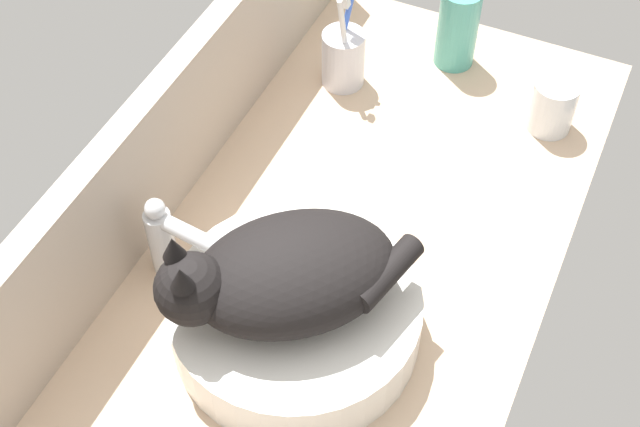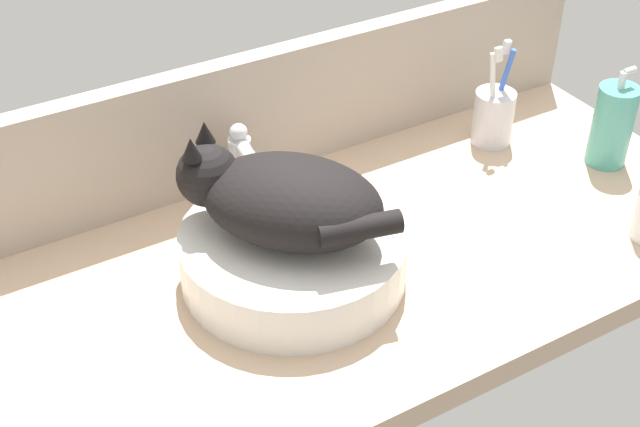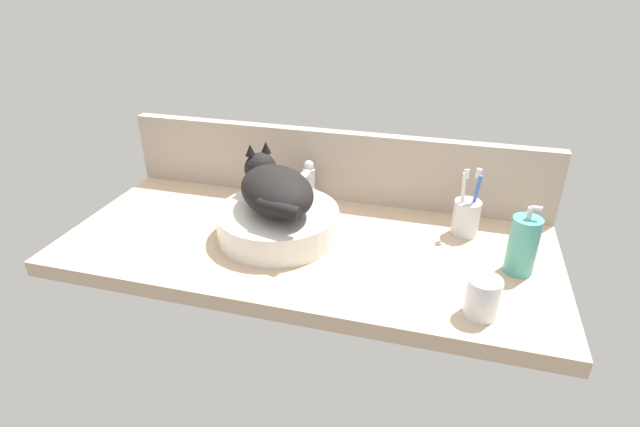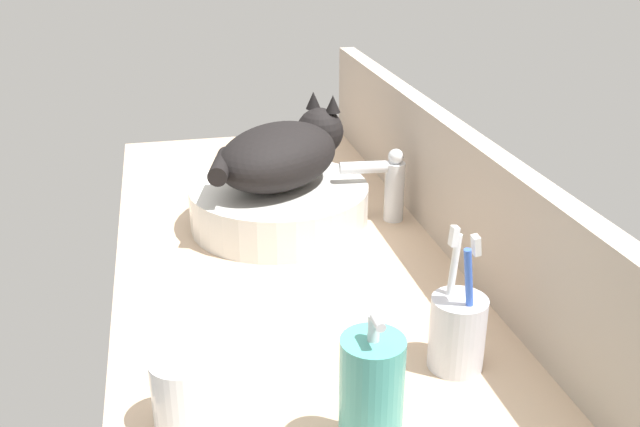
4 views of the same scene
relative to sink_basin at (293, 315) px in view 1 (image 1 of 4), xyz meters
The scene contains 8 objects.
ground_plane 9.76cm from the sink_basin, ahead, with size 126.10×56.96×4.00cm, color tan.
backsplash_panel 28.26cm from the sink_basin, 73.39° to the left, with size 126.10×3.60×20.98cm, color #AD9E8E.
sink_basin is the anchor object (origin of this frame).
cat 9.65cm from the sink_basin, 135.07° to the left, with size 29.34×29.97×14.00cm.
faucet 19.69cm from the sink_basin, 83.69° to the left, with size 3.99×11.86×13.60cm.
soap_dispenser 59.73cm from the sink_basin, ahead, with size 6.65×6.65×17.28cm.
toothbrush_cup 49.12cm from the sink_basin, 16.28° to the left, with size 6.95×6.95×18.69cm.
water_glass 54.66cm from the sink_basin, 21.14° to the right, with size 7.01×7.01×8.59cm.
Camera 1 is at (-63.25, -28.84, 98.31)cm, focal length 50.00 mm.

